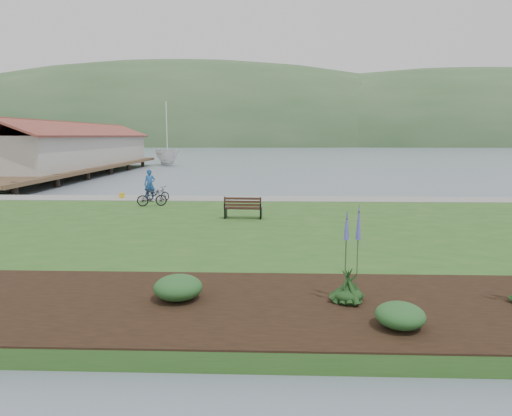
{
  "coord_description": "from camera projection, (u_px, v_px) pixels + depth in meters",
  "views": [
    {
      "loc": [
        0.44,
        -19.19,
        4.01
      ],
      "look_at": [
        -0.17,
        -2.11,
        1.3
      ],
      "focal_mm": 32.0,
      "sensor_mm": 36.0,
      "label": 1
    }
  ],
  "objects": [
    {
      "name": "lawn",
      "position": [
        260.0,
        236.0,
        17.58
      ],
      "size": [
        34.0,
        20.0,
        0.4
      ],
      "primitive_type": "cube",
      "color": "#29531D",
      "rests_on": "ground"
    },
    {
      "name": "echium_0",
      "position": [
        349.0,
        263.0,
        9.79
      ],
      "size": [
        0.62,
        0.62,
        2.29
      ],
      "color": "#133412",
      "rests_on": "garden_bed"
    },
    {
      "name": "person",
      "position": [
        150.0,
        182.0,
        25.92
      ],
      "size": [
        0.75,
        0.52,
        2.03
      ],
      "primitive_type": "imported",
      "rotation": [
        0.0,
        0.0,
        0.02
      ],
      "color": "#224F9C",
      "rests_on": "lawn"
    },
    {
      "name": "pannier",
      "position": [
        122.0,
        196.0,
        26.56
      ],
      "size": [
        0.25,
        0.33,
        0.32
      ],
      "primitive_type": "cube",
      "rotation": [
        0.0,
        0.0,
        -0.21
      ],
      "color": "gold",
      "rests_on": "lawn"
    },
    {
      "name": "park_bench",
      "position": [
        243.0,
        207.0,
        20.02
      ],
      "size": [
        1.66,
        0.75,
        1.01
      ],
      "rotation": [
        0.0,
        0.0,
        -0.06
      ],
      "color": "black",
      "rests_on": "lawn"
    },
    {
      "name": "far_hillside",
      "position": [
        320.0,
        146.0,
        186.68
      ],
      "size": [
        580.0,
        80.0,
        38.0
      ],
      "primitive_type": null,
      "color": "#32532F",
      "rests_on": "ground"
    },
    {
      "name": "bicycle_a",
      "position": [
        157.0,
        193.0,
        25.68
      ],
      "size": [
        1.01,
        1.65,
        0.82
      ],
      "primitive_type": "imported",
      "rotation": [
        0.0,
        0.0,
        1.25
      ],
      "color": "black",
      "rests_on": "lawn"
    },
    {
      "name": "pier_pavilion",
      "position": [
        74.0,
        149.0,
        47.03
      ],
      "size": [
        8.0,
        36.0,
        5.4
      ],
      "color": "#4C3826",
      "rests_on": "ground"
    },
    {
      "name": "shoreline_path",
      "position": [
        264.0,
        199.0,
        26.33
      ],
      "size": [
        34.0,
        2.2,
        0.03
      ],
      "primitive_type": "cube",
      "color": "gray",
      "rests_on": "lawn"
    },
    {
      "name": "ground",
      "position": [
        262.0,
        230.0,
        19.59
      ],
      "size": [
        600.0,
        600.0,
        0.0
      ],
      "primitive_type": "plane",
      "color": "slate",
      "rests_on": "ground"
    },
    {
      "name": "shrub_0",
      "position": [
        178.0,
        287.0,
        10.04
      ],
      "size": [
        1.07,
        1.07,
        0.54
      ],
      "primitive_type": "ellipsoid",
      "color": "#1E4C21",
      "rests_on": "garden_bed"
    },
    {
      "name": "sailboat",
      "position": [
        168.0,
        165.0,
        62.52
      ],
      "size": [
        14.44,
        14.49,
        27.31
      ],
      "primitive_type": "imported",
      "rotation": [
        0.0,
        0.0,
        0.58
      ],
      "color": "silver",
      "rests_on": "ground"
    },
    {
      "name": "bicycle_b",
      "position": [
        152.0,
        197.0,
        23.57
      ],
      "size": [
        0.81,
        1.58,
        0.92
      ],
      "primitive_type": "imported",
      "rotation": [
        0.0,
        0.0,
        1.83
      ],
      "color": "black",
      "rests_on": "lawn"
    },
    {
      "name": "shrub_1",
      "position": [
        400.0,
        315.0,
        8.57
      ],
      "size": [
        0.93,
        0.93,
        0.47
      ],
      "primitive_type": "ellipsoid",
      "color": "#1E4C21",
      "rests_on": "garden_bed"
    },
    {
      "name": "garden_bed",
      "position": [
        391.0,
        306.0,
        9.74
      ],
      "size": [
        24.0,
        4.4,
        0.04
      ],
      "primitive_type": "cube",
      "color": "black",
      "rests_on": "lawn"
    }
  ]
}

